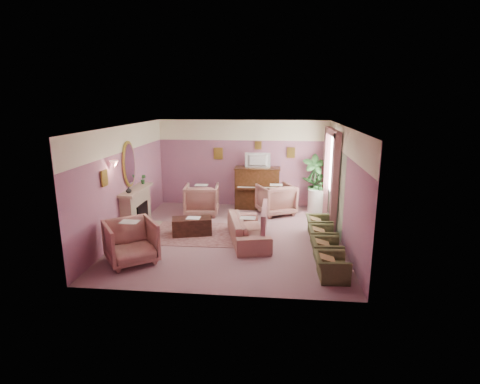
# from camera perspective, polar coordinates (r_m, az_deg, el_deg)

# --- Properties ---
(floor) EXTENTS (5.50, 6.00, 0.01)m
(floor) POSITION_cam_1_polar(r_m,az_deg,el_deg) (9.72, -1.26, -6.73)
(floor) COLOR gray
(floor) RESTS_ON ground
(ceiling) EXTENTS (5.50, 6.00, 0.01)m
(ceiling) POSITION_cam_1_polar(r_m,az_deg,el_deg) (9.12, -1.36, 9.97)
(ceiling) COLOR beige
(ceiling) RESTS_ON wall_back
(wall_back) EXTENTS (5.50, 0.02, 2.80)m
(wall_back) POSITION_cam_1_polar(r_m,az_deg,el_deg) (12.25, 0.43, 4.38)
(wall_back) COLOR gray
(wall_back) RESTS_ON floor
(wall_front) EXTENTS (5.50, 0.02, 2.80)m
(wall_front) POSITION_cam_1_polar(r_m,az_deg,el_deg) (6.46, -4.60, -4.40)
(wall_front) COLOR gray
(wall_front) RESTS_ON floor
(wall_left) EXTENTS (0.02, 6.00, 2.80)m
(wall_left) POSITION_cam_1_polar(r_m,az_deg,el_deg) (10.03, -17.09, 1.64)
(wall_left) COLOR gray
(wall_left) RESTS_ON floor
(wall_right) EXTENTS (0.02, 6.00, 2.80)m
(wall_right) POSITION_cam_1_polar(r_m,az_deg,el_deg) (9.39, 15.58, 0.94)
(wall_right) COLOR gray
(wall_right) RESTS_ON floor
(picture_rail_band) EXTENTS (5.50, 0.01, 0.65)m
(picture_rail_band) POSITION_cam_1_polar(r_m,az_deg,el_deg) (12.11, 0.43, 9.40)
(picture_rail_band) COLOR #FEFBCF
(picture_rail_band) RESTS_ON wall_back
(stripe_panel) EXTENTS (0.01, 3.00, 2.15)m
(stripe_panel) POSITION_cam_1_polar(r_m,az_deg,el_deg) (10.71, 14.27, 0.80)
(stripe_panel) COLOR #A0B38D
(stripe_panel) RESTS_ON wall_right
(fireplace_surround) EXTENTS (0.30, 1.40, 1.10)m
(fireplace_surround) POSITION_cam_1_polar(r_m,az_deg,el_deg) (10.36, -15.52, -2.74)
(fireplace_surround) COLOR tan
(fireplace_surround) RESTS_ON floor
(fireplace_inset) EXTENTS (0.18, 0.72, 0.68)m
(fireplace_inset) POSITION_cam_1_polar(r_m,az_deg,el_deg) (10.37, -14.95, -3.55)
(fireplace_inset) COLOR black
(fireplace_inset) RESTS_ON floor
(fire_ember) EXTENTS (0.06, 0.54, 0.10)m
(fire_ember) POSITION_cam_1_polar(r_m,az_deg,el_deg) (10.41, -14.69, -4.51)
(fire_ember) COLOR orange
(fire_ember) RESTS_ON floor
(mantel_shelf) EXTENTS (0.40, 1.55, 0.07)m
(mantel_shelf) POSITION_cam_1_polar(r_m,az_deg,el_deg) (10.20, -15.57, 0.33)
(mantel_shelf) COLOR tan
(mantel_shelf) RESTS_ON fireplace_surround
(hearth) EXTENTS (0.55, 1.50, 0.02)m
(hearth) POSITION_cam_1_polar(r_m,az_deg,el_deg) (10.45, -14.31, -5.61)
(hearth) COLOR tan
(hearth) RESTS_ON floor
(mirror_frame) EXTENTS (0.04, 0.72, 1.20)m
(mirror_frame) POSITION_cam_1_polar(r_m,az_deg,el_deg) (10.12, -16.56, 4.09)
(mirror_frame) COLOR #B19D37
(mirror_frame) RESTS_ON wall_left
(mirror_glass) EXTENTS (0.01, 0.60, 1.06)m
(mirror_glass) POSITION_cam_1_polar(r_m,az_deg,el_deg) (10.11, -16.43, 4.09)
(mirror_glass) COLOR silver
(mirror_glass) RESTS_ON wall_left
(sconce_shade) EXTENTS (0.20, 0.20, 0.16)m
(sconce_shade) POSITION_cam_1_polar(r_m,az_deg,el_deg) (9.11, -18.64, 4.05)
(sconce_shade) COLOR #FA9A8B
(sconce_shade) RESTS_ON wall_left
(piano) EXTENTS (1.40, 0.60, 1.30)m
(piano) POSITION_cam_1_polar(r_m,az_deg,el_deg) (12.05, 2.65, 0.57)
(piano) COLOR #412411
(piano) RESTS_ON floor
(piano_keyshelf) EXTENTS (1.30, 0.12, 0.06)m
(piano_keyshelf) POSITION_cam_1_polar(r_m,az_deg,el_deg) (11.69, 2.55, 0.51)
(piano_keyshelf) COLOR #412411
(piano_keyshelf) RESTS_ON piano
(piano_keys) EXTENTS (1.20, 0.08, 0.02)m
(piano_keys) POSITION_cam_1_polar(r_m,az_deg,el_deg) (11.68, 2.55, 0.70)
(piano_keys) COLOR white
(piano_keys) RESTS_ON piano
(piano_top) EXTENTS (1.45, 0.65, 0.04)m
(piano_top) POSITION_cam_1_polar(r_m,az_deg,el_deg) (11.92, 2.68, 3.66)
(piano_top) COLOR #412411
(piano_top) RESTS_ON piano
(television) EXTENTS (0.80, 0.12, 0.48)m
(television) POSITION_cam_1_polar(r_m,az_deg,el_deg) (11.82, 2.68, 5.00)
(television) COLOR black
(television) RESTS_ON piano
(print_back_left) EXTENTS (0.30, 0.03, 0.38)m
(print_back_left) POSITION_cam_1_polar(r_m,az_deg,el_deg) (12.26, -3.33, 5.88)
(print_back_left) COLOR #B19D37
(print_back_left) RESTS_ON wall_back
(print_back_right) EXTENTS (0.26, 0.03, 0.34)m
(print_back_right) POSITION_cam_1_polar(r_m,az_deg,el_deg) (12.11, 7.77, 5.96)
(print_back_right) COLOR #B19D37
(print_back_right) RESTS_ON wall_back
(print_back_mid) EXTENTS (0.22, 0.03, 0.26)m
(print_back_mid) POSITION_cam_1_polar(r_m,az_deg,el_deg) (12.09, 2.79, 7.11)
(print_back_mid) COLOR #B19D37
(print_back_mid) RESTS_ON wall_back
(print_left_wall) EXTENTS (0.03, 0.28, 0.36)m
(print_left_wall) POSITION_cam_1_polar(r_m,az_deg,el_deg) (8.89, -19.95, 2.00)
(print_left_wall) COLOR #B19D37
(print_left_wall) RESTS_ON wall_left
(window_blind) EXTENTS (0.03, 1.40, 1.80)m
(window_blind) POSITION_cam_1_polar(r_m,az_deg,el_deg) (10.83, 14.09, 4.32)
(window_blind) COLOR beige
(window_blind) RESTS_ON wall_right
(curtain_left) EXTENTS (0.16, 0.34, 2.60)m
(curtain_left) POSITION_cam_1_polar(r_m,az_deg,el_deg) (10.00, 14.23, 1.20)
(curtain_left) COLOR #9D6067
(curtain_left) RESTS_ON floor
(curtain_right) EXTENTS (0.16, 0.34, 2.60)m
(curtain_right) POSITION_cam_1_polar(r_m,az_deg,el_deg) (11.79, 12.98, 3.16)
(curtain_right) COLOR #9D6067
(curtain_right) RESTS_ON floor
(pelmet) EXTENTS (0.16, 2.20, 0.16)m
(pelmet) POSITION_cam_1_polar(r_m,az_deg,el_deg) (10.72, 13.94, 8.87)
(pelmet) COLOR #9D6067
(pelmet) RESTS_ON wall_right
(mantel_plant) EXTENTS (0.16, 0.16, 0.28)m
(mantel_plant) POSITION_cam_1_polar(r_m,az_deg,el_deg) (10.67, -14.53, 1.90)
(mantel_plant) COLOR #2E6B2E
(mantel_plant) RESTS_ON mantel_shelf
(mantel_vase) EXTENTS (0.16, 0.16, 0.16)m
(mantel_vase) POSITION_cam_1_polar(r_m,az_deg,el_deg) (9.72, -16.61, 0.27)
(mantel_vase) COLOR #FEFBCF
(mantel_vase) RESTS_ON mantel_shelf
(area_rug) EXTENTS (2.53, 1.84, 0.01)m
(area_rug) POSITION_cam_1_polar(r_m,az_deg,el_deg) (9.93, -6.30, -6.32)
(area_rug) COLOR #8A5756
(area_rug) RESTS_ON floor
(coffee_table) EXTENTS (1.10, 0.75, 0.45)m
(coffee_table) POSITION_cam_1_polar(r_m,az_deg,el_deg) (9.84, -7.37, -5.20)
(coffee_table) COLOR black
(coffee_table) RESTS_ON floor
(table_paper) EXTENTS (0.35, 0.28, 0.01)m
(table_paper) POSITION_cam_1_polar(r_m,az_deg,el_deg) (9.76, -7.12, -3.93)
(table_paper) COLOR white
(table_paper) RESTS_ON coffee_table
(sofa) EXTENTS (0.69, 2.08, 0.84)m
(sofa) POSITION_cam_1_polar(r_m,az_deg,el_deg) (9.27, 1.21, -5.01)
(sofa) COLOR #AA7669
(sofa) RESTS_ON floor
(sofa_throw) EXTENTS (0.11, 1.58, 0.58)m
(sofa_throw) POSITION_cam_1_polar(r_m,az_deg,el_deg) (9.20, 3.71, -4.02)
(sofa_throw) COLOR #9D6067
(sofa_throw) RESTS_ON sofa
(floral_armchair_left) EXTENTS (0.99, 0.99, 1.03)m
(floral_armchair_left) POSITION_cam_1_polar(r_m,az_deg,el_deg) (11.45, -5.85, -0.90)
(floral_armchair_left) COLOR #AA7669
(floral_armchair_left) RESTS_ON floor
(floral_armchair_right) EXTENTS (0.99, 0.99, 1.03)m
(floral_armchair_right) POSITION_cam_1_polar(r_m,az_deg,el_deg) (11.47, 5.49, -0.87)
(floral_armchair_right) COLOR #AA7669
(floral_armchair_right) RESTS_ON floor
(floral_armchair_front) EXTENTS (0.99, 0.99, 1.03)m
(floral_armchair_front) POSITION_cam_1_polar(r_m,az_deg,el_deg) (8.38, -16.30, -7.00)
(floral_armchair_front) COLOR #AA7669
(floral_armchair_front) RESTS_ON floor
(olive_chair_a) EXTENTS (0.52, 0.74, 0.64)m
(olive_chair_a) POSITION_cam_1_polar(r_m,az_deg,el_deg) (7.65, 13.79, -10.48)
(olive_chair_a) COLOR #4B522D
(olive_chair_a) RESTS_ON floor
(olive_chair_b) EXTENTS (0.52, 0.74, 0.64)m
(olive_chair_b) POSITION_cam_1_polar(r_m,az_deg,el_deg) (8.40, 13.04, -8.19)
(olive_chair_b) COLOR #4B522D
(olive_chair_b) RESTS_ON floor
(olive_chair_c) EXTENTS (0.52, 0.74, 0.64)m
(olive_chair_c) POSITION_cam_1_polar(r_m,az_deg,el_deg) (9.16, 12.43, -6.27)
(olive_chair_c) COLOR #4B522D
(olive_chair_c) RESTS_ON floor
(olive_chair_d) EXTENTS (0.52, 0.74, 0.64)m
(olive_chair_d) POSITION_cam_1_polar(r_m,az_deg,el_deg) (9.93, 11.91, -4.65)
(olive_chair_d) COLOR #4B522D
(olive_chair_d) RESTS_ON floor
(side_table) EXTENTS (0.52, 0.52, 0.70)m
(side_table) POSITION_cam_1_polar(r_m,az_deg,el_deg) (11.98, 11.54, -1.26)
(side_table) COLOR silver
(side_table) RESTS_ON floor
(side_plant_big) EXTENTS (0.30, 0.30, 0.34)m
(side_plant_big) POSITION_cam_1_polar(r_m,az_deg,el_deg) (11.86, 11.66, 1.16)
(side_plant_big) COLOR #2E6B2E
(side_plant_big) RESTS_ON side_table
(side_plant_small) EXTENTS (0.16, 0.16, 0.28)m
(side_plant_small) POSITION_cam_1_polar(r_m,az_deg,el_deg) (11.78, 12.28, 0.90)
(side_plant_small) COLOR #2E6B2E
(side_plant_small) RESTS_ON side_table
(palm_pot) EXTENTS (0.34, 0.34, 0.34)m
(palm_pot) POSITION_cam_1_polar(r_m,az_deg,el_deg) (12.15, 11.05, -1.90)
(palm_pot) COLOR brown
(palm_pot) RESTS_ON floor
(palm_plant) EXTENTS (0.76, 0.76, 1.44)m
(palm_plant) POSITION_cam_1_polar(r_m,az_deg,el_deg) (11.94, 11.25, 2.21)
(palm_plant) COLOR #2E6B2E
(palm_plant) RESTS_ON palm_pot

